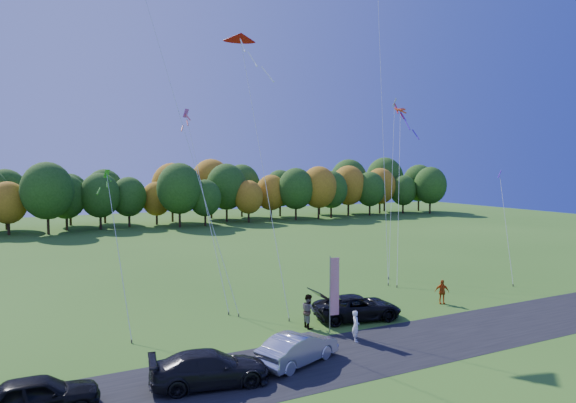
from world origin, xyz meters
name	(u,v)px	position (x,y,z in m)	size (l,w,h in m)	color
ground	(335,328)	(0.00, 0.00, 0.00)	(160.00, 160.00, 0.00)	#305E19
asphalt_strip	(376,350)	(0.00, -4.00, 0.01)	(90.00, 6.00, 0.01)	black
tree_line	(144,227)	(0.00, 55.00, 0.00)	(116.00, 12.00, 10.00)	#1E4711
black_suv	(358,307)	(2.15, 0.81, 0.75)	(2.48, 5.38, 1.50)	black
silver_sedan	(298,348)	(-4.42, -3.76, 0.74)	(1.56, 4.47, 1.47)	silver
dark_truck_a	(210,368)	(-8.93, -4.19, 0.74)	(2.08, 5.12, 1.48)	black
dark_truck_b	(38,395)	(-15.56, -3.79, 0.76)	(1.78, 4.43, 1.51)	black
person_tailgate_a	(356,326)	(-0.21, -2.44, 0.83)	(0.61, 0.40, 1.67)	white
person_tailgate_b	(309,311)	(-1.31, 0.77, 0.98)	(0.95, 0.74, 1.96)	gray
person_east	(442,292)	(9.32, 1.15, 0.83)	(0.97, 0.40, 1.65)	#BA4C11
feather_flag	(334,286)	(-0.48, -0.62, 2.68)	(0.57, 0.16, 4.37)	#999999
kite_delta_blue	(176,101)	(-6.48, 10.19, 13.80)	(6.08, 12.26, 28.62)	#4C3F33
kite_parafoil_orange	(382,100)	(12.57, 12.39, 15.28)	(8.17, 11.29, 30.94)	#4C3F33
kite_delta_red	(253,96)	(-1.73, 7.85, 14.18)	(2.42, 8.88, 19.96)	#4C3F33
kite_parafoil_rainbow	(399,189)	(12.52, 9.77, 7.41)	(7.27, 7.62, 15.06)	#4C3F33
kite_diamond_green	(117,245)	(-11.14, 5.90, 4.84)	(0.87, 6.53, 9.44)	#4C3F33
kite_diamond_white	(392,184)	(13.17, 11.56, 7.80)	(5.36, 6.09, 16.18)	#4C3F33
kite_diamond_pink	(204,199)	(-4.74, 9.50, 7.07)	(1.10, 8.75, 14.01)	#4C3F33
kite_diamond_blue_low	(506,227)	(19.00, 4.14, 4.44)	(2.77, 4.04, 9.33)	#4C3F33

